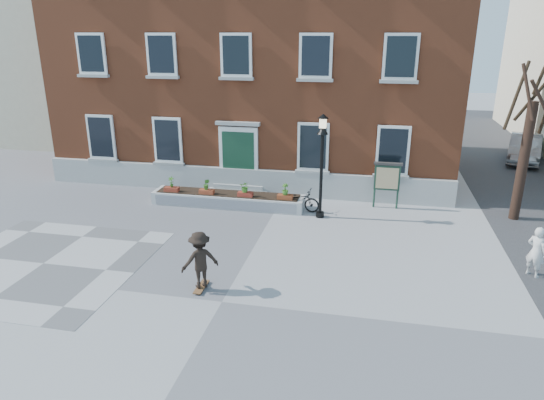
% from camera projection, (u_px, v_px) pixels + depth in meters
% --- Properties ---
extents(ground, '(100.00, 100.00, 0.00)m').
position_uv_depth(ground, '(222.00, 302.00, 12.68)').
color(ground, gray).
rests_on(ground, ground).
extents(checker_patch, '(6.00, 6.00, 0.01)m').
position_uv_depth(checker_patch, '(44.00, 263.00, 14.77)').
color(checker_patch, '#57585A').
rests_on(checker_patch, ground).
extents(distant_building, '(10.00, 12.00, 13.00)m').
position_uv_depth(distant_building, '(52.00, 35.00, 32.52)').
color(distant_building, beige).
rests_on(distant_building, ground).
extents(bicycle, '(1.79, 0.79, 0.91)m').
position_uv_depth(bicycle, '(298.00, 200.00, 18.99)').
color(bicycle, black).
rests_on(bicycle, ground).
extents(parked_car, '(2.67, 4.65, 1.45)m').
position_uv_depth(parked_car, '(525.00, 148.00, 26.17)').
color(parked_car, '#A6A8AB').
rests_on(parked_car, ground).
extents(bystander, '(0.64, 0.65, 1.51)m').
position_uv_depth(bystander, '(536.00, 252.00, 13.81)').
color(bystander, silver).
rests_on(bystander, ground).
extents(brick_building, '(18.40, 10.85, 12.60)m').
position_uv_depth(brick_building, '(264.00, 40.00, 23.91)').
color(brick_building, '#984829').
rests_on(brick_building, ground).
extents(planter_assembly, '(6.20, 1.12, 1.15)m').
position_uv_depth(planter_assembly, '(228.00, 198.00, 19.60)').
color(planter_assembly, silver).
rests_on(planter_assembly, ground).
extents(bare_tree, '(1.83, 1.83, 6.16)m').
position_uv_depth(bare_tree, '(526.00, 146.00, 17.41)').
color(bare_tree, '#311E16').
rests_on(bare_tree, ground).
extents(lamp_post, '(0.40, 0.40, 3.93)m').
position_uv_depth(lamp_post, '(322.00, 152.00, 17.66)').
color(lamp_post, black).
rests_on(lamp_post, ground).
extents(notice_board, '(1.10, 0.16, 1.87)m').
position_uv_depth(notice_board, '(387.00, 178.00, 19.04)').
color(notice_board, '#1B3626').
rests_on(notice_board, ground).
extents(skateboarder, '(1.19, 1.10, 1.68)m').
position_uv_depth(skateboarder, '(200.00, 260.00, 13.04)').
color(skateboarder, brown).
rests_on(skateboarder, ground).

